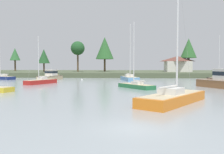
{
  "coord_description": "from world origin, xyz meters",
  "views": [
    {
      "loc": [
        -0.34,
        -13.45,
        3.59
      ],
      "look_at": [
        -2.85,
        22.23,
        1.92
      ],
      "focal_mm": 37.51,
      "sensor_mm": 36.0,
      "label": 1
    }
  ],
  "objects_px": {
    "sailboat_orange": "(173,100)",
    "sailboat_skyblue": "(129,79)",
    "sailboat_red": "(41,83)",
    "sailboat_black": "(218,79)",
    "sailboat_green": "(136,87)",
    "cruiser_sand": "(52,78)",
    "sailboat_navy": "(2,79)",
    "mooring_buoy_white": "(82,80)"
  },
  "relations": [
    {
      "from": "cruiser_sand",
      "to": "sailboat_skyblue",
      "type": "bearing_deg",
      "value": -5.71
    },
    {
      "from": "sailboat_red",
      "to": "sailboat_skyblue",
      "type": "height_order",
      "value": "sailboat_skyblue"
    },
    {
      "from": "sailboat_skyblue",
      "to": "sailboat_black",
      "type": "height_order",
      "value": "sailboat_skyblue"
    },
    {
      "from": "sailboat_green",
      "to": "sailboat_orange",
      "type": "bearing_deg",
      "value": -78.59
    },
    {
      "from": "cruiser_sand",
      "to": "sailboat_black",
      "type": "xyz_separation_m",
      "value": [
        43.69,
        3.31,
        -0.33
      ]
    },
    {
      "from": "sailboat_orange",
      "to": "sailboat_skyblue",
      "type": "bearing_deg",
      "value": 96.53
    },
    {
      "from": "sailboat_orange",
      "to": "sailboat_navy",
      "type": "bearing_deg",
      "value": 135.32
    },
    {
      "from": "sailboat_navy",
      "to": "sailboat_black",
      "type": "height_order",
      "value": "sailboat_black"
    },
    {
      "from": "sailboat_navy",
      "to": "sailboat_green",
      "type": "bearing_deg",
      "value": -32.71
    },
    {
      "from": "cruiser_sand",
      "to": "mooring_buoy_white",
      "type": "xyz_separation_m",
      "value": [
        8.22,
        -1.6,
        -0.49
      ]
    },
    {
      "from": "sailboat_skyblue",
      "to": "mooring_buoy_white",
      "type": "xyz_separation_m",
      "value": [
        -12.09,
        0.43,
        -0.2
      ]
    },
    {
      "from": "sailboat_skyblue",
      "to": "sailboat_navy",
      "type": "bearing_deg",
      "value": 176.09
    },
    {
      "from": "sailboat_skyblue",
      "to": "sailboat_black",
      "type": "distance_m",
      "value": 23.98
    },
    {
      "from": "cruiser_sand",
      "to": "sailboat_orange",
      "type": "bearing_deg",
      "value": -57.03
    },
    {
      "from": "sailboat_red",
      "to": "sailboat_orange",
      "type": "relative_size",
      "value": 0.73
    },
    {
      "from": "sailboat_green",
      "to": "sailboat_black",
      "type": "xyz_separation_m",
      "value": [
        22.39,
        25.63,
        0.01
      ]
    },
    {
      "from": "sailboat_green",
      "to": "sailboat_red",
      "type": "bearing_deg",
      "value": 156.89
    },
    {
      "from": "sailboat_orange",
      "to": "sailboat_skyblue",
      "type": "relative_size",
      "value": 0.96
    },
    {
      "from": "sailboat_navy",
      "to": "sailboat_skyblue",
      "type": "bearing_deg",
      "value": -3.91
    },
    {
      "from": "sailboat_skyblue",
      "to": "sailboat_black",
      "type": "xyz_separation_m",
      "value": [
        23.38,
        5.34,
        -0.04
      ]
    },
    {
      "from": "cruiser_sand",
      "to": "sailboat_navy",
      "type": "bearing_deg",
      "value": 178.72
    },
    {
      "from": "sailboat_green",
      "to": "mooring_buoy_white",
      "type": "relative_size",
      "value": 21.46
    },
    {
      "from": "sailboat_red",
      "to": "sailboat_black",
      "type": "bearing_deg",
      "value": 23.07
    },
    {
      "from": "sailboat_red",
      "to": "sailboat_skyblue",
      "type": "bearing_deg",
      "value": 34.39
    },
    {
      "from": "sailboat_navy",
      "to": "mooring_buoy_white",
      "type": "relative_size",
      "value": 23.16
    },
    {
      "from": "sailboat_orange",
      "to": "sailboat_black",
      "type": "xyz_separation_m",
      "value": [
        19.31,
        40.88,
        -0.04
      ]
    },
    {
      "from": "sailboat_orange",
      "to": "cruiser_sand",
      "type": "bearing_deg",
      "value": 122.97
    },
    {
      "from": "sailboat_red",
      "to": "sailboat_navy",
      "type": "height_order",
      "value": "sailboat_navy"
    },
    {
      "from": "mooring_buoy_white",
      "to": "sailboat_green",
      "type": "bearing_deg",
      "value": -57.74
    },
    {
      "from": "sailboat_red",
      "to": "sailboat_skyblue",
      "type": "relative_size",
      "value": 0.7
    },
    {
      "from": "sailboat_orange",
      "to": "sailboat_black",
      "type": "bearing_deg",
      "value": 64.72
    },
    {
      "from": "sailboat_orange",
      "to": "cruiser_sand",
      "type": "height_order",
      "value": "sailboat_orange"
    },
    {
      "from": "cruiser_sand",
      "to": "sailboat_black",
      "type": "bearing_deg",
      "value": 4.33
    },
    {
      "from": "cruiser_sand",
      "to": "sailboat_black",
      "type": "distance_m",
      "value": 43.81
    },
    {
      "from": "sailboat_red",
      "to": "sailboat_black",
      "type": "distance_m",
      "value": 44.85
    },
    {
      "from": "sailboat_green",
      "to": "mooring_buoy_white",
      "type": "height_order",
      "value": "sailboat_green"
    },
    {
      "from": "sailboat_orange",
      "to": "sailboat_green",
      "type": "xyz_separation_m",
      "value": [
        -3.08,
        15.25,
        -0.05
      ]
    },
    {
      "from": "sailboat_skyblue",
      "to": "sailboat_green",
      "type": "xyz_separation_m",
      "value": [
        0.99,
        -20.29,
        -0.06
      ]
    },
    {
      "from": "sailboat_green",
      "to": "mooring_buoy_white",
      "type": "distance_m",
      "value": 24.5
    },
    {
      "from": "sailboat_black",
      "to": "mooring_buoy_white",
      "type": "relative_size",
      "value": 23.43
    },
    {
      "from": "sailboat_red",
      "to": "sailboat_navy",
      "type": "distance_m",
      "value": 21.92
    },
    {
      "from": "sailboat_red",
      "to": "sailboat_green",
      "type": "distance_m",
      "value": 20.52
    }
  ]
}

